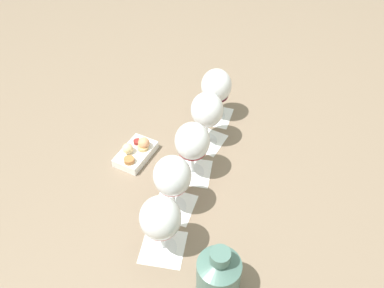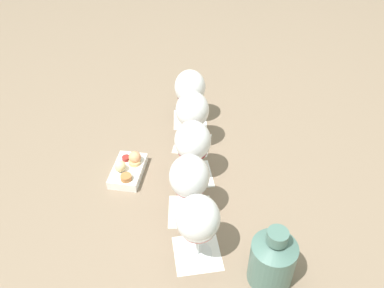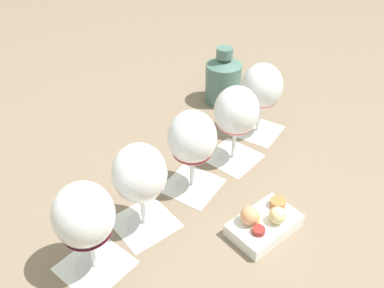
% 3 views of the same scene
% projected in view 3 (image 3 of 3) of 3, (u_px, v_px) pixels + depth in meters
% --- Properties ---
extents(ground_plane, '(8.00, 8.00, 0.00)m').
position_uv_depth(ground_plane, '(192.00, 186.00, 0.86)').
color(ground_plane, '#7F6B56').
extents(tasting_card_0, '(0.15, 0.15, 0.00)m').
position_uv_depth(tasting_card_0, '(257.00, 130.00, 1.02)').
color(tasting_card_0, white).
rests_on(tasting_card_0, ground_plane).
extents(tasting_card_1, '(0.15, 0.15, 0.00)m').
position_uv_depth(tasting_card_1, '(233.00, 157.00, 0.94)').
color(tasting_card_1, white).
rests_on(tasting_card_1, ground_plane).
extents(tasting_card_2, '(0.15, 0.15, 0.00)m').
position_uv_depth(tasting_card_2, '(192.00, 187.00, 0.86)').
color(tasting_card_2, white).
rests_on(tasting_card_2, ground_plane).
extents(tasting_card_3, '(0.14, 0.14, 0.00)m').
position_uv_depth(tasting_card_3, '(145.00, 223.00, 0.78)').
color(tasting_card_3, white).
rests_on(tasting_card_3, ground_plane).
extents(tasting_card_4, '(0.15, 0.15, 0.00)m').
position_uv_depth(tasting_card_4, '(95.00, 265.00, 0.70)').
color(tasting_card_4, white).
rests_on(tasting_card_4, ground_plane).
extents(wine_glass_0, '(0.10, 0.10, 0.18)m').
position_uv_depth(wine_glass_0, '(262.00, 89.00, 0.95)').
color(wine_glass_0, white).
rests_on(wine_glass_0, tasting_card_0).
extents(wine_glass_1, '(0.10, 0.10, 0.18)m').
position_uv_depth(wine_glass_1, '(236.00, 114.00, 0.87)').
color(wine_glass_1, white).
rests_on(wine_glass_1, tasting_card_1).
extents(wine_glass_2, '(0.10, 0.10, 0.18)m').
position_uv_depth(wine_glass_2, '(192.00, 142.00, 0.79)').
color(wine_glass_2, white).
rests_on(wine_glass_2, tasting_card_2).
extents(wine_glass_3, '(0.10, 0.10, 0.18)m').
position_uv_depth(wine_glass_3, '(140.00, 177.00, 0.71)').
color(wine_glass_3, white).
rests_on(wine_glass_3, tasting_card_3).
extents(wine_glass_4, '(0.10, 0.10, 0.18)m').
position_uv_depth(wine_glass_4, '(84.00, 218.00, 0.63)').
color(wine_glass_4, white).
rests_on(wine_glass_4, tasting_card_4).
extents(ceramic_vase, '(0.10, 0.10, 0.16)m').
position_uv_depth(ceramic_vase, '(223.00, 79.00, 1.10)').
color(ceramic_vase, '#4C7066').
rests_on(ceramic_vase, ground_plane).
extents(snack_dish, '(0.15, 0.13, 0.06)m').
position_uv_depth(snack_dish, '(264.00, 222.00, 0.75)').
color(snack_dish, white).
rests_on(snack_dish, ground_plane).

